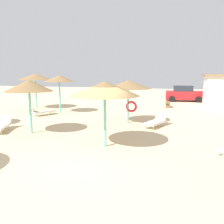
{
  "coord_description": "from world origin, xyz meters",
  "views": [
    {
      "loc": [
        3.19,
        -7.74,
        3.04
      ],
      "look_at": [
        0.0,
        3.0,
        1.2
      ],
      "focal_mm": 37.91,
      "sensor_mm": 36.0,
      "label": 1
    }
  ],
  "objects_px": {
    "lounger_0": "(1,125)",
    "bench_0": "(168,103)",
    "lounger_5": "(42,111)",
    "parked_car": "(184,94)",
    "parasol_1": "(128,85)",
    "lounger_1": "(156,121)",
    "parasol_6": "(105,89)",
    "parasol_0": "(29,86)",
    "parasol_5": "(59,79)",
    "parasol_7": "(35,77)"
  },
  "relations": [
    {
      "from": "lounger_0",
      "to": "bench_0",
      "type": "relative_size",
      "value": 1.31
    },
    {
      "from": "lounger_5",
      "to": "parked_car",
      "type": "xyz_separation_m",
      "value": [
        9.9,
        12.16,
        0.51
      ]
    },
    {
      "from": "parasol_1",
      "to": "lounger_1",
      "type": "bearing_deg",
      "value": -16.86
    },
    {
      "from": "parasol_6",
      "to": "lounger_0",
      "type": "relative_size",
      "value": 1.43
    },
    {
      "from": "parasol_6",
      "to": "lounger_5",
      "type": "height_order",
      "value": "parasol_6"
    },
    {
      "from": "lounger_1",
      "to": "parked_car",
      "type": "xyz_separation_m",
      "value": [
        1.56,
        13.52,
        0.51
      ]
    },
    {
      "from": "parasol_0",
      "to": "parasol_1",
      "type": "relative_size",
      "value": 0.97
    },
    {
      "from": "parasol_0",
      "to": "parasol_5",
      "type": "distance_m",
      "value": 6.34
    },
    {
      "from": "parasol_0",
      "to": "parasol_5",
      "type": "xyz_separation_m",
      "value": [
        -1.69,
        6.11,
        0.21
      ]
    },
    {
      "from": "parasol_5",
      "to": "lounger_1",
      "type": "relative_size",
      "value": 1.45
    },
    {
      "from": "lounger_1",
      "to": "lounger_0",
      "type": "bearing_deg",
      "value": -156.5
    },
    {
      "from": "lounger_0",
      "to": "bench_0",
      "type": "distance_m",
      "value": 14.1
    },
    {
      "from": "parasol_6",
      "to": "lounger_1",
      "type": "height_order",
      "value": "parasol_6"
    },
    {
      "from": "parasol_1",
      "to": "parked_car",
      "type": "bearing_deg",
      "value": 75.53
    },
    {
      "from": "parasol_1",
      "to": "lounger_5",
      "type": "distance_m",
      "value": 6.91
    },
    {
      "from": "parasol_7",
      "to": "lounger_1",
      "type": "bearing_deg",
      "value": -21.49
    },
    {
      "from": "bench_0",
      "to": "parked_car",
      "type": "xyz_separation_m",
      "value": [
        1.4,
        5.25,
        0.48
      ]
    },
    {
      "from": "parasol_5",
      "to": "parasol_6",
      "type": "distance_m",
      "value": 9.36
    },
    {
      "from": "bench_0",
      "to": "lounger_1",
      "type": "bearing_deg",
      "value": -91.09
    },
    {
      "from": "parasol_7",
      "to": "parked_car",
      "type": "relative_size",
      "value": 0.72
    },
    {
      "from": "parked_car",
      "to": "parasol_0",
      "type": "bearing_deg",
      "value": -114.15
    },
    {
      "from": "parasol_0",
      "to": "bench_0",
      "type": "xyz_separation_m",
      "value": [
        6.14,
        11.58,
        -2.08
      ]
    },
    {
      "from": "parasol_1",
      "to": "lounger_5",
      "type": "relative_size",
      "value": 1.42
    },
    {
      "from": "parasol_1",
      "to": "parasol_6",
      "type": "bearing_deg",
      "value": -88.42
    },
    {
      "from": "parasol_5",
      "to": "bench_0",
      "type": "relative_size",
      "value": 1.91
    },
    {
      "from": "parasol_5",
      "to": "lounger_5",
      "type": "bearing_deg",
      "value": -114.75
    },
    {
      "from": "parasol_1",
      "to": "bench_0",
      "type": "distance_m",
      "value": 8.21
    },
    {
      "from": "lounger_0",
      "to": "lounger_1",
      "type": "bearing_deg",
      "value": 23.5
    },
    {
      "from": "parasol_5",
      "to": "lounger_1",
      "type": "distance_m",
      "value": 8.5
    },
    {
      "from": "lounger_0",
      "to": "lounger_5",
      "type": "bearing_deg",
      "value": 96.8
    },
    {
      "from": "parasol_5",
      "to": "parked_car",
      "type": "height_order",
      "value": "parasol_5"
    },
    {
      "from": "lounger_5",
      "to": "parked_car",
      "type": "height_order",
      "value": "parked_car"
    },
    {
      "from": "parasol_1",
      "to": "parasol_7",
      "type": "xyz_separation_m",
      "value": [
        -8.96,
        3.69,
        0.38
      ]
    },
    {
      "from": "parasol_6",
      "to": "lounger_5",
      "type": "relative_size",
      "value": 1.44
    },
    {
      "from": "lounger_1",
      "to": "lounger_5",
      "type": "xyz_separation_m",
      "value": [
        -8.35,
        1.36,
        -0.0
      ]
    },
    {
      "from": "parasol_0",
      "to": "lounger_1",
      "type": "relative_size",
      "value": 1.36
    },
    {
      "from": "parasol_1",
      "to": "parasol_6",
      "type": "distance_m",
      "value": 4.91
    },
    {
      "from": "parasol_7",
      "to": "lounger_5",
      "type": "distance_m",
      "value": 4.46
    },
    {
      "from": "parasol_0",
      "to": "parked_car",
      "type": "bearing_deg",
      "value": 65.85
    },
    {
      "from": "bench_0",
      "to": "parasol_5",
      "type": "bearing_deg",
      "value": -145.11
    },
    {
      "from": "parasol_0",
      "to": "parasol_6",
      "type": "relative_size",
      "value": 0.96
    },
    {
      "from": "parasol_7",
      "to": "lounger_0",
      "type": "relative_size",
      "value": 1.5
    },
    {
      "from": "lounger_1",
      "to": "lounger_5",
      "type": "distance_m",
      "value": 8.45
    },
    {
      "from": "parasol_7",
      "to": "bench_0",
      "type": "relative_size",
      "value": 1.97
    },
    {
      "from": "lounger_1",
      "to": "bench_0",
      "type": "relative_size",
      "value": 1.32
    },
    {
      "from": "parasol_1",
      "to": "lounger_0",
      "type": "height_order",
      "value": "parasol_1"
    },
    {
      "from": "parked_car",
      "to": "parasol_1",
      "type": "bearing_deg",
      "value": -104.47
    },
    {
      "from": "parasol_6",
      "to": "lounger_0",
      "type": "xyz_separation_m",
      "value": [
        -6.12,
        0.98,
        -2.11
      ]
    },
    {
      "from": "parasol_6",
      "to": "bench_0",
      "type": "xyz_separation_m",
      "value": [
        1.81,
        12.63,
        -2.08
      ]
    },
    {
      "from": "parasol_5",
      "to": "bench_0",
      "type": "xyz_separation_m",
      "value": [
        7.84,
        5.46,
        -2.28
      ]
    }
  ]
}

